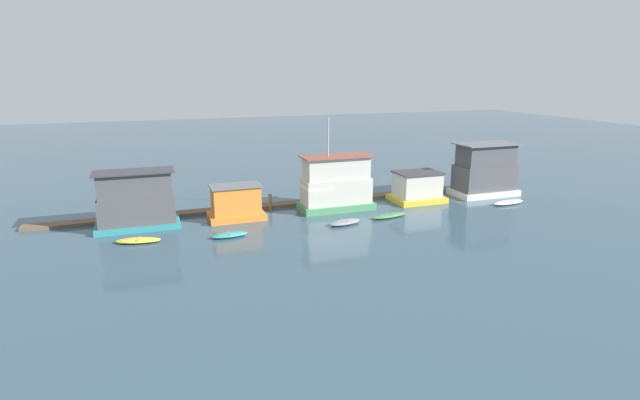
# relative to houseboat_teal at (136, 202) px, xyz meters

# --- Properties ---
(ground_plane) EXTENTS (200.00, 200.00, 0.00)m
(ground_plane) POSITION_rel_houseboat_teal_xyz_m (16.07, -0.50, -2.31)
(ground_plane) COLOR #385160
(dock_walkway) EXTENTS (51.00, 1.45, 0.30)m
(dock_walkway) POSITION_rel_houseboat_teal_xyz_m (16.07, 2.63, -2.16)
(dock_walkway) COLOR brown
(dock_walkway) RESTS_ON ground_plane
(houseboat_teal) EXTENTS (6.90, 3.34, 4.95)m
(houseboat_teal) POSITION_rel_houseboat_teal_xyz_m (0.00, 0.00, 0.00)
(houseboat_teal) COLOR teal
(houseboat_teal) RESTS_ON ground_plane
(houseboat_orange) EXTENTS (5.01, 3.20, 3.15)m
(houseboat_orange) POSITION_rel_houseboat_teal_xyz_m (8.44, -0.25, -0.84)
(houseboat_orange) COLOR orange
(houseboat_orange) RESTS_ON ground_plane
(houseboat_green) EXTENTS (7.13, 3.24, 8.87)m
(houseboat_green) POSITION_rel_houseboat_teal_xyz_m (18.15, -0.33, 0.14)
(houseboat_green) COLOR #4C9360
(houseboat_green) RESTS_ON ground_plane
(houseboat_yellow) EXTENTS (5.17, 3.97, 3.05)m
(houseboat_yellow) POSITION_rel_houseboat_teal_xyz_m (27.17, -0.17, -0.89)
(houseboat_yellow) COLOR gold
(houseboat_yellow) RESTS_ON ground_plane
(houseboat_white) EXTENTS (6.86, 3.91, 5.60)m
(houseboat_white) POSITION_rel_houseboat_teal_xyz_m (35.39, -0.20, 0.29)
(houseboat_white) COLOR white
(houseboat_white) RESTS_ON ground_plane
(dinghy_yellow) EXTENTS (3.62, 1.95, 0.36)m
(dinghy_yellow) POSITION_rel_houseboat_teal_xyz_m (-0.04, -4.12, -2.13)
(dinghy_yellow) COLOR yellow
(dinghy_yellow) RESTS_ON ground_plane
(dinghy_teal) EXTENTS (3.04, 1.31, 0.37)m
(dinghy_teal) POSITION_rel_houseboat_teal_xyz_m (6.93, -5.21, -2.12)
(dinghy_teal) COLOR teal
(dinghy_teal) RESTS_ON ground_plane
(dinghy_grey) EXTENTS (3.29, 1.88, 0.42)m
(dinghy_grey) POSITION_rel_houseboat_teal_xyz_m (17.03, -5.23, -2.10)
(dinghy_grey) COLOR gray
(dinghy_grey) RESTS_ON ground_plane
(dinghy_green) EXTENTS (3.86, 1.65, 0.38)m
(dinghy_green) POSITION_rel_houseboat_teal_xyz_m (21.67, -4.60, -2.12)
(dinghy_green) COLOR #47844C
(dinghy_green) RESTS_ON ground_plane
(dinghy_white) EXTENTS (3.88, 1.58, 0.38)m
(dinghy_white) POSITION_rel_houseboat_teal_xyz_m (35.24, -4.42, -2.12)
(dinghy_white) COLOR white
(dinghy_white) RESTS_ON ground_plane
(mooring_post_near_right) EXTENTS (0.31, 0.31, 1.55)m
(mooring_post_near_right) POSITION_rel_houseboat_teal_xyz_m (12.08, 1.65, -1.53)
(mooring_post_near_right) COLOR brown
(mooring_post_near_right) RESTS_ON ground_plane
(mooring_post_centre) EXTENTS (0.30, 0.30, 1.86)m
(mooring_post_centre) POSITION_rel_houseboat_teal_xyz_m (9.44, 1.65, -1.38)
(mooring_post_centre) COLOR brown
(mooring_post_centre) RESTS_ON ground_plane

